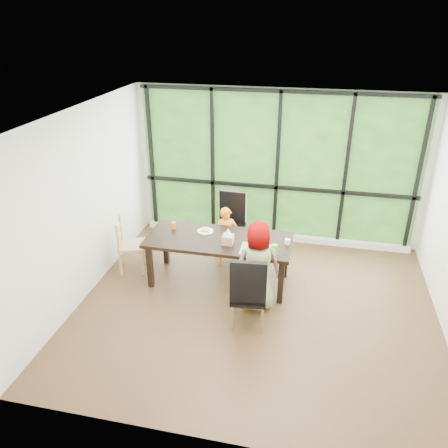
{
  "coord_description": "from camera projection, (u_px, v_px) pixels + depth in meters",
  "views": [
    {
      "loc": [
        0.66,
        -5.17,
        3.85
      ],
      "look_at": [
        -0.56,
        0.45,
        1.05
      ],
      "focal_mm": 35.63,
      "sensor_mm": 36.0,
      "label": 1
    }
  ],
  "objects": [
    {
      "name": "tissue_box",
      "position": [
        228.0,
        240.0,
        6.46
      ],
      "size": [
        0.16,
        0.16,
        0.14
      ],
      "primitive_type": "cube",
      "color": "tan",
      "rests_on": "dining_table"
    },
    {
      "name": "window_mullions",
      "position": [
        277.0,
        168.0,
        7.68
      ],
      "size": [
        4.8,
        0.06,
        2.65
      ],
      "primitive_type": null,
      "color": "black",
      "rests_on": "back_wall"
    },
    {
      "name": "ground",
      "position": [
        256.0,
        307.0,
        6.35
      ],
      "size": [
        5.0,
        5.0,
        0.0
      ],
      "primitive_type": "plane",
      "color": "black",
      "rests_on": "ground"
    },
    {
      "name": "plate_far",
      "position": [
        205.0,
        231.0,
        6.83
      ],
      "size": [
        0.25,
        0.25,
        0.02
      ],
      "primitive_type": "cylinder",
      "color": "white",
      "rests_on": "dining_table"
    },
    {
      "name": "chair_window_leather",
      "position": [
        230.0,
        225.0,
        7.52
      ],
      "size": [
        0.49,
        0.49,
        1.08
      ],
      "primitive_type": "cube",
      "rotation": [
        0.0,
        0.0,
        -0.06
      ],
      "color": "black",
      "rests_on": "ground"
    },
    {
      "name": "foliage_backdrop",
      "position": [
        277.0,
        168.0,
        7.72
      ],
      "size": [
        4.8,
        0.02,
        2.65
      ],
      "primitive_type": "cube",
      "color": "#22531A",
      "rests_on": "back_wall"
    },
    {
      "name": "placemat",
      "position": [
        258.0,
        250.0,
        6.32
      ],
      "size": [
        0.49,
        0.36,
        0.01
      ],
      "primitive_type": "cube",
      "color": "tan",
      "rests_on": "dining_table"
    },
    {
      "name": "child_toddler",
      "position": [
        227.0,
        237.0,
        7.22
      ],
      "size": [
        0.43,
        0.35,
        1.0
      ],
      "primitive_type": "imported",
      "rotation": [
        0.0,
        0.0,
        0.36
      ],
      "color": "orange",
      "rests_on": "ground"
    },
    {
      "name": "tissue",
      "position": [
        228.0,
        232.0,
        6.4
      ],
      "size": [
        0.12,
        0.12,
        0.11
      ],
      "primitive_type": "cone",
      "color": "white",
      "rests_on": "tissue_box"
    },
    {
      "name": "crepe_rolls_near",
      "position": [
        255.0,
        248.0,
        6.31
      ],
      "size": [
        0.1,
        0.12,
        0.04
      ],
      "primitive_type": null,
      "color": "tan",
      "rests_on": "plate_near"
    },
    {
      "name": "crepe_rolls_far",
      "position": [
        205.0,
        230.0,
        6.82
      ],
      "size": [
        0.15,
        0.12,
        0.04
      ],
      "primitive_type": null,
      "color": "tan",
      "rests_on": "plate_far"
    },
    {
      "name": "dining_table",
      "position": [
        219.0,
        260.0,
        6.79
      ],
      "size": [
        2.24,
        1.11,
        0.75
      ],
      "primitive_type": "cube",
      "rotation": [
        0.0,
        0.0,
        -0.09
      ],
      "color": "black",
      "rests_on": "ground"
    },
    {
      "name": "chair_interior_leather",
      "position": [
        249.0,
        290.0,
        5.78
      ],
      "size": [
        0.5,
        0.5,
        1.08
      ],
      "primitive_type": "cube",
      "rotation": [
        0.0,
        0.0,
        3.24
      ],
      "color": "black",
      "rests_on": "ground"
    },
    {
      "name": "straw_white",
      "position": [
        173.0,
        220.0,
        6.87
      ],
      "size": [
        0.01,
        0.04,
        0.2
      ],
      "primitive_type": "cylinder",
      "rotation": [
        0.14,
        0.0,
        0.0
      ],
      "color": "white",
      "rests_on": "orange_cup"
    },
    {
      "name": "straw_pink",
      "position": [
        275.0,
        242.0,
        6.15
      ],
      "size": [
        0.01,
        0.04,
        0.2
      ],
      "primitive_type": "cylinder",
      "rotation": [
        0.14,
        0.0,
        0.0
      ],
      "color": "pink",
      "rests_on": "green_cup"
    },
    {
      "name": "window_sill",
      "position": [
        273.0,
        236.0,
        8.22
      ],
      "size": [
        4.8,
        0.12,
        0.1
      ],
      "primitive_type": "cube",
      "color": "silver",
      "rests_on": "ground"
    },
    {
      "name": "green_cup",
      "position": [
        275.0,
        249.0,
        6.2
      ],
      "size": [
        0.09,
        0.09,
        0.14
      ],
      "primitive_type": "cylinder",
      "color": "#44D122",
      "rests_on": "dining_table"
    },
    {
      "name": "plate_near",
      "position": [
        255.0,
        249.0,
        6.32
      ],
      "size": [
        0.21,
        0.21,
        0.01
      ],
      "primitive_type": "cylinder",
      "color": "white",
      "rests_on": "dining_table"
    },
    {
      "name": "child_older",
      "position": [
        256.0,
        266.0,
        6.09
      ],
      "size": [
        0.74,
        0.6,
        1.32
      ],
      "primitive_type": "imported",
      "rotation": [
        0.0,
        0.0,
        3.46
      ],
      "color": "slate",
      "rests_on": "ground"
    },
    {
      "name": "white_mug",
      "position": [
        287.0,
        242.0,
        6.45
      ],
      "size": [
        0.08,
        0.08,
        0.08
      ],
      "primitive_type": "cylinder",
      "color": "white",
      "rests_on": "dining_table"
    },
    {
      "name": "back_wall",
      "position": [
        278.0,
        167.0,
        7.74
      ],
      "size": [
        5.0,
        0.0,
        5.0
      ],
      "primitive_type": "plane",
      "rotation": [
        1.57,
        0.0,
        0.0
      ],
      "color": "silver",
      "rests_on": "ground"
    },
    {
      "name": "chair_end_beech",
      "position": [
        131.0,
        245.0,
        7.07
      ],
      "size": [
        0.5,
        0.52,
        0.9
      ],
      "primitive_type": "cube",
      "rotation": [
        0.0,
        0.0,
        1.86
      ],
      "color": "tan",
      "rests_on": "ground"
    },
    {
      "name": "orange_cup",
      "position": [
        174.0,
        225.0,
        6.91
      ],
      "size": [
        0.07,
        0.07,
        0.11
      ],
      "primitive_type": "cylinder",
      "color": "orange",
      "rests_on": "dining_table"
    }
  ]
}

